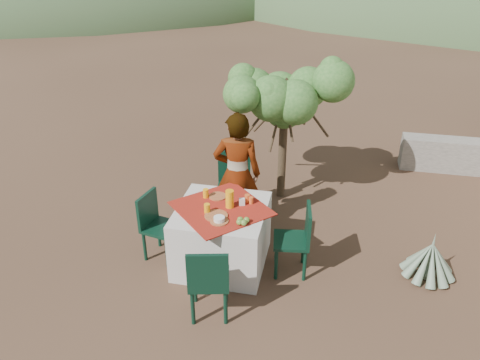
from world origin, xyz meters
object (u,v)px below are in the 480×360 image
person (237,174)px  chair_right (298,237)px  chair_far (234,183)px  chair_near (209,280)px  agave (430,260)px  shrub_tree (289,102)px  table (222,236)px  juice_pitcher (230,199)px  chair_left (156,223)px

person → chair_right: bearing=133.1°
chair_far → chair_near: 1.97m
chair_far → agave: 2.62m
chair_far → shrub_tree: shrub_tree is taller
shrub_tree → agave: bearing=-40.3°
chair_near → agave: bearing=-166.2°
table → chair_right: chair_right is taller
person → chair_near: bearing=85.2°
chair_far → person: (0.11, -0.31, 0.30)m
table → shrub_tree: (0.54, 1.81, 1.08)m
chair_near → person: 1.69m
table → chair_far: size_ratio=1.37×
chair_far → chair_near: (0.18, -1.97, -0.04)m
chair_right → juice_pitcher: 0.89m
shrub_tree → juice_pitcher: bearing=-104.2°
chair_left → shrub_tree: size_ratio=0.46×
chair_far → chair_near: chair_far is taller
chair_left → chair_near: bearing=-123.1°
chair_right → agave: 1.54m
chair_right → shrub_tree: (-0.35, 1.80, 0.98)m
chair_left → shrub_tree: 2.48m
chair_left → agave: (3.20, 0.26, -0.25)m
chair_far → person: size_ratio=0.58×
shrub_tree → person: bearing=-115.1°
person → shrub_tree: size_ratio=0.90×
chair_left → chair_right: 1.70m
chair_far → chair_left: size_ratio=1.13×
chair_near → chair_left: size_ratio=1.05×
chair_far → agave: (2.47, -0.80, -0.31)m
chair_left → table: bearing=-76.4°
chair_far → chair_near: size_ratio=1.08×
chair_near → person: size_ratio=0.53×
chair_far → chair_right: bearing=-57.0°
agave → chair_near: bearing=-153.1°
chair_right → chair_left: bearing=-96.3°
chair_far → agave: chair_far is taller
table → shrub_tree: size_ratio=0.71×
shrub_tree → agave: 2.73m
chair_far → juice_pitcher: 1.07m
agave → juice_pitcher: juice_pitcher is taller
juice_pitcher → chair_far: bearing=99.9°
table → chair_right: (0.89, 0.01, 0.10)m
shrub_tree → agave: shrub_tree is taller
chair_near → agave: chair_near is taller
person → juice_pitcher: person is taller
shrub_tree → juice_pitcher: shrub_tree is taller
juice_pitcher → shrub_tree: bearing=75.8°
person → juice_pitcher: bearing=88.0°
table → person: 0.85m
chair_left → person: person is taller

